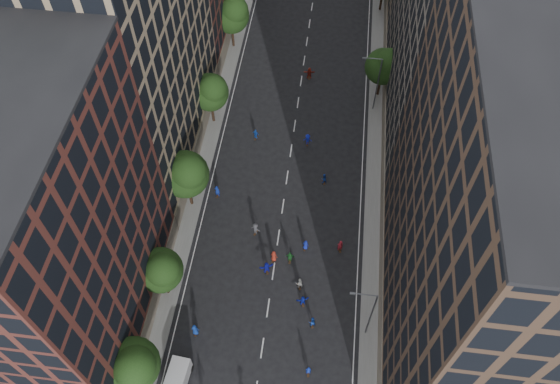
# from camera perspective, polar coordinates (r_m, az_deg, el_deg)

# --- Properties ---
(ground) EXTENTS (240.00, 240.00, 0.00)m
(ground) POSITION_cam_1_polar(r_m,az_deg,el_deg) (75.24, 1.50, 6.65)
(ground) COLOR black
(ground) RESTS_ON ground
(sidewalk_left) EXTENTS (4.00, 105.00, 0.15)m
(sidewalk_left) POSITION_cam_1_polar(r_m,az_deg,el_deg) (81.94, -6.46, 11.26)
(sidewalk_left) COLOR slate
(sidewalk_left) RESTS_ON ground
(sidewalk_right) EXTENTS (4.00, 105.00, 0.15)m
(sidewalk_right) POSITION_cam_1_polar(r_m,az_deg,el_deg) (80.67, 10.71, 9.71)
(sidewalk_right) COLOR slate
(sidewalk_right) RESTS_ON ground
(bldg_left_a) EXTENTS (14.00, 22.00, 30.00)m
(bldg_left_a) POSITION_cam_1_polar(r_m,az_deg,el_deg) (51.48, -23.50, -4.43)
(bldg_left_a) COLOR #542720
(bldg_left_a) RESTS_ON ground
(bldg_left_b) EXTENTS (14.00, 26.00, 34.00)m
(bldg_left_b) POSITION_cam_1_polar(r_m,az_deg,el_deg) (64.07, -16.44, 14.94)
(bldg_left_b) COLOR #927D60
(bldg_left_b) RESTS_ON ground
(bldg_right_a) EXTENTS (14.00, 30.00, 36.00)m
(bldg_right_a) POSITION_cam_1_polar(r_m,az_deg,el_deg) (47.74, 21.85, -3.34)
(bldg_right_a) COLOR #473326
(bldg_right_a) RESTS_ON ground
(bldg_right_b) EXTENTS (14.00, 28.00, 33.00)m
(bldg_right_b) POSITION_cam_1_polar(r_m,az_deg,el_deg) (68.70, 18.88, 16.65)
(bldg_right_b) COLOR #615A50
(bldg_right_b) RESTS_ON ground
(tree_left_0) EXTENTS (5.20, 5.20, 8.83)m
(tree_left_0) POSITION_cam_1_polar(r_m,az_deg,el_deg) (53.84, -15.10, -17.09)
(tree_left_0) COLOR black
(tree_left_0) RESTS_ON ground
(tree_left_1) EXTENTS (4.80, 4.80, 8.21)m
(tree_left_1) POSITION_cam_1_polar(r_m,az_deg,el_deg) (57.70, -12.32, -7.96)
(tree_left_1) COLOR black
(tree_left_1) RESTS_ON ground
(tree_left_2) EXTENTS (5.60, 5.60, 9.45)m
(tree_left_2) POSITION_cam_1_polar(r_m,az_deg,el_deg) (63.07, -9.77, 1.93)
(tree_left_2) COLOR black
(tree_left_2) RESTS_ON ground
(tree_left_3) EXTENTS (5.00, 5.00, 8.58)m
(tree_left_3) POSITION_cam_1_polar(r_m,az_deg,el_deg) (72.45, -7.25, 10.41)
(tree_left_3) COLOR black
(tree_left_3) RESTS_ON ground
(tree_left_4) EXTENTS (5.40, 5.40, 9.08)m
(tree_left_4) POSITION_cam_1_polar(r_m,az_deg,el_deg) (84.20, -5.03, 18.08)
(tree_left_4) COLOR black
(tree_left_4) RESTS_ON ground
(tree_right_a) EXTENTS (5.00, 5.00, 8.39)m
(tree_right_a) POSITION_cam_1_polar(r_m,az_deg,el_deg) (77.17, 10.89, 12.88)
(tree_right_a) COLOR black
(tree_right_a) RESTS_ON ground
(streetlamp_near) EXTENTS (2.64, 0.22, 9.06)m
(streetlamp_near) POSITION_cam_1_polar(r_m,az_deg,el_deg) (55.52, 9.34, -12.32)
(streetlamp_near) COLOR #595B60
(streetlamp_near) RESTS_ON ground
(streetlamp_far) EXTENTS (2.64, 0.22, 9.06)m
(streetlamp_far) POSITION_cam_1_polar(r_m,az_deg,el_deg) (75.25, 10.03, 11.29)
(streetlamp_far) COLOR #595B60
(streetlamp_far) RESTS_ON ground
(cargo_van) EXTENTS (2.36, 4.42, 2.27)m
(cargo_van) POSITION_cam_1_polar(r_m,az_deg,el_deg) (57.61, -10.74, -18.79)
(cargo_van) COLOR silver
(cargo_van) RESTS_ON ground
(skater_0) EXTENTS (0.85, 0.56, 1.73)m
(skater_0) POSITION_cam_1_polar(r_m,az_deg,el_deg) (59.44, -8.87, -14.04)
(skater_0) COLOR navy
(skater_0) RESTS_ON ground
(skater_1) EXTENTS (0.62, 0.45, 1.59)m
(skater_1) POSITION_cam_1_polar(r_m,az_deg,el_deg) (57.48, 2.98, -18.14)
(skater_1) COLOR #152FAC
(skater_1) RESTS_ON ground
(skater_2) EXTENTS (0.92, 0.82, 1.58)m
(skater_2) POSITION_cam_1_polar(r_m,az_deg,el_deg) (59.28, 3.36, -13.39)
(skater_2) COLOR #153EAF
(skater_2) RESTS_ON ground
(skater_5) EXTENTS (1.50, 0.94, 1.55)m
(skater_5) POSITION_cam_1_polar(r_m,az_deg,el_deg) (60.20, 2.40, -11.28)
(skater_5) COLOR #1526AF
(skater_5) RESTS_ON ground
(skater_6) EXTENTS (0.96, 0.80, 1.69)m
(skater_6) POSITION_cam_1_polar(r_m,az_deg,el_deg) (62.55, -0.65, -6.71)
(skater_6) COLOR #AD2C1C
(skater_6) RESTS_ON ground
(skater_7) EXTENTS (0.79, 0.65, 1.86)m
(skater_7) POSITION_cam_1_polar(r_m,az_deg,el_deg) (63.49, 6.29, -5.61)
(skater_7) COLOR maroon
(skater_7) RESTS_ON ground
(skater_8) EXTENTS (1.00, 0.89, 1.70)m
(skater_8) POSITION_cam_1_polar(r_m,az_deg,el_deg) (61.00, 2.02, -9.51)
(skater_8) COLOR #B2B3AE
(skater_8) RESTS_ON ground
(skater_9) EXTENTS (1.30, 1.00, 1.77)m
(skater_9) POSITION_cam_1_polar(r_m,az_deg,el_deg) (64.41, -2.57, -3.87)
(skater_9) COLOR #424247
(skater_9) RESTS_ON ground
(skater_10) EXTENTS (1.05, 0.47, 1.76)m
(skater_10) POSITION_cam_1_polar(r_m,az_deg,el_deg) (62.45, 1.05, -6.82)
(skater_10) COLOR #1E6627
(skater_10) RESTS_ON ground
(skater_11) EXTENTS (1.73, 1.16, 1.79)m
(skater_11) POSITION_cam_1_polar(r_m,az_deg,el_deg) (61.80, -1.40, -7.92)
(skater_11) COLOR #161CB3
(skater_11) RESTS_ON ground
(skater_12) EXTENTS (0.83, 0.64, 1.49)m
(skater_12) POSITION_cam_1_polar(r_m,az_deg,el_deg) (63.45, 2.69, -5.56)
(skater_12) COLOR #1525AB
(skater_12) RESTS_ON ground
(skater_13) EXTENTS (0.77, 0.59, 1.88)m
(skater_13) POSITION_cam_1_polar(r_m,az_deg,el_deg) (67.78, -6.58, 0.08)
(skater_13) COLOR navy
(skater_13) RESTS_ON ground
(skater_14) EXTENTS (0.91, 0.82, 1.54)m
(skater_14) POSITION_cam_1_polar(r_m,az_deg,el_deg) (68.92, 4.60, 1.39)
(skater_14) COLOR #1436A2
(skater_14) RESTS_ON ground
(skater_15) EXTENTS (1.14, 0.67, 1.75)m
(skater_15) POSITION_cam_1_polar(r_m,az_deg,el_deg) (72.77, 2.90, 5.47)
(skater_15) COLOR #1621B8
(skater_15) RESTS_ON ground
(skater_16) EXTENTS (1.00, 0.65, 1.58)m
(skater_16) POSITION_cam_1_polar(r_m,az_deg,el_deg) (73.50, -2.55, 6.04)
(skater_16) COLOR #1547B1
(skater_16) RESTS_ON ground
(skater_17) EXTENTS (1.73, 0.70, 1.82)m
(skater_17) POSITION_cam_1_polar(r_m,az_deg,el_deg) (81.83, 3.07, 12.28)
(skater_17) COLOR #A32A1B
(skater_17) RESTS_ON ground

